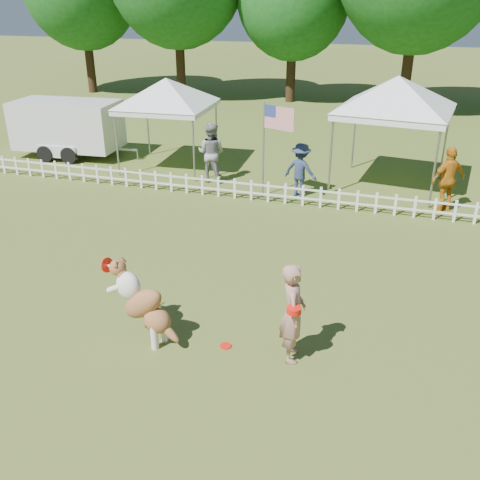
% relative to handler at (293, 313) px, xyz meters
% --- Properties ---
extents(ground, '(120.00, 120.00, 0.00)m').
position_rel_handler_xyz_m(ground, '(-1.90, -0.15, -0.85)').
color(ground, '#435E1D').
rests_on(ground, ground).
extents(picket_fence, '(22.00, 0.08, 0.60)m').
position_rel_handler_xyz_m(picket_fence, '(-1.90, 6.85, -0.55)').
color(picket_fence, white).
rests_on(picket_fence, ground).
extents(handler, '(0.54, 0.70, 1.70)m').
position_rel_handler_xyz_m(handler, '(0.00, 0.00, 0.00)').
color(handler, '#AA7666').
rests_on(handler, ground).
extents(dog, '(1.43, 0.79, 1.41)m').
position_rel_handler_xyz_m(dog, '(-2.48, -0.25, -0.15)').
color(dog, brown).
rests_on(dog, ground).
extents(frisbee_on_turf, '(0.22, 0.22, 0.02)m').
position_rel_handler_xyz_m(frisbee_on_turf, '(-1.11, -0.05, -0.84)').
color(frisbee_on_turf, red).
rests_on(frisbee_on_turf, ground).
extents(canopy_tent_left, '(2.98, 2.98, 2.90)m').
position_rel_handler_xyz_m(canopy_tent_left, '(-6.20, 9.14, 0.60)').
color(canopy_tent_left, white).
rests_on(canopy_tent_left, ground).
extents(canopy_tent_right, '(3.49, 3.49, 3.23)m').
position_rel_handler_xyz_m(canopy_tent_right, '(0.99, 9.30, 0.76)').
color(canopy_tent_right, white).
rests_on(canopy_tent_right, ground).
extents(cargo_trailer, '(4.72, 2.36, 2.01)m').
position_rel_handler_xyz_m(cargo_trailer, '(-10.26, 9.37, 0.16)').
color(cargo_trailer, silver).
rests_on(cargo_trailer, ground).
extents(flag_pole, '(1.01, 0.46, 2.71)m').
position_rel_handler_xyz_m(flag_pole, '(-2.44, 7.33, 0.51)').
color(flag_pole, gray).
rests_on(flag_pole, ground).
extents(spectator_a, '(0.92, 0.73, 1.84)m').
position_rel_handler_xyz_m(spectator_a, '(-4.33, 8.13, 0.07)').
color(spectator_a, gray).
rests_on(spectator_a, ground).
extents(spectator_b, '(1.13, 0.83, 1.56)m').
position_rel_handler_xyz_m(spectator_b, '(-1.40, 7.63, -0.07)').
color(spectator_b, navy).
rests_on(spectator_b, ground).
extents(spectator_c, '(1.09, 0.99, 1.78)m').
position_rel_handler_xyz_m(spectator_c, '(2.61, 7.62, 0.04)').
color(spectator_c, '#C37517').
rests_on(spectator_c, ground).
extents(tree_center_left, '(6.00, 6.00, 9.80)m').
position_rel_handler_xyz_m(tree_center_left, '(-4.90, 22.35, 4.05)').
color(tree_center_left, '#154C16').
rests_on(tree_center_left, ground).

